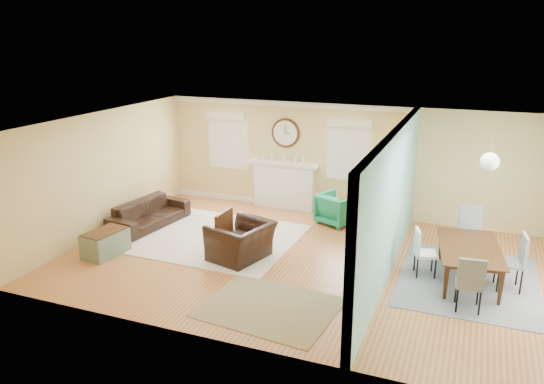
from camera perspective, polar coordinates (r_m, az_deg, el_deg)
The scene contains 27 objects.
floor at distance 10.12m, azimuth 3.63°, elevation -7.46°, with size 9.00×9.00×0.00m, color #A75C2B.
wall_back at distance 12.45m, azimuth 8.02°, elevation 3.40°, with size 9.00×0.02×2.60m, color #DBC16D.
wall_front at distance 7.03m, azimuth -3.82°, elevation -7.16°, with size 9.00×0.02×2.60m, color #DBC16D.
wall_left at distance 11.77m, azimuth -17.58°, elevation 1.98°, with size 0.02×6.00×2.60m, color #DBC16D.
ceiling at distance 9.35m, azimuth 3.92°, elevation 7.21°, with size 9.00×6.00×0.02m, color white.
partition at distance 9.58m, azimuth 12.93°, elevation -0.60°, with size 0.17×6.00×2.60m.
fireplace at distance 12.93m, azimuth 1.30°, elevation 0.85°, with size 1.70×0.30×1.17m.
wall_clock at distance 12.73m, azimuth 1.48°, elevation 6.38°, with size 0.70×0.07×0.70m.
window_left at distance 13.35m, azimuth -4.84°, elevation 5.98°, with size 1.05×0.13×1.42m.
window_right at distance 12.32m, azimuth 8.26°, elevation 4.95°, with size 1.05×0.13×1.42m.
pendant at distance 9.01m, azimuth 22.38°, elevation 3.02°, with size 0.30×0.30×0.55m.
rug_cream at distance 11.26m, azimuth -6.17°, elevation -4.90°, with size 3.35×2.90×0.02m, color beige.
rug_jute at distance 8.53m, azimuth -0.25°, elevation -12.29°, with size 2.04×1.67×0.01m, color #93855E.
rug_grey at distance 9.97m, azimuth 20.36°, elevation -8.90°, with size 2.29×2.86×0.01m, color slate.
sofa at distance 12.09m, azimuth -13.06°, elevation -2.27°, with size 1.99×0.78×0.58m, color black.
eames_chair at distance 10.09m, azimuth -3.34°, elevation -5.31°, with size 1.11×0.97×0.72m, color black.
green_chair at distance 12.00m, azimuth 7.01°, elevation -1.81°, with size 0.75×0.77×0.70m, color #016448.
trunk at distance 10.79m, azimuth -17.47°, elevation -5.25°, with size 0.62×0.91×0.49m.
credenza at distance 10.78m, azimuth 11.73°, elevation -3.94°, with size 0.49×1.44×0.80m.
tv at distance 10.56m, azimuth 11.86°, elevation -0.46°, with size 0.98×0.13×0.57m, color black.
garden_stool at distance 9.95m, azimuth 11.03°, elevation -6.71°, with size 0.32×0.32×0.47m, color white.
potted_plant at distance 9.78m, azimuth 11.17°, elevation -4.30°, with size 0.38×0.33×0.43m, color #337F33.
dining_table at distance 9.85m, azimuth 20.54°, elevation -7.27°, with size 1.80×1.00×0.63m, color #432211.
dining_chair_n at distance 10.76m, azimuth 20.77°, elevation -3.71°, with size 0.55×0.55×0.99m.
dining_chair_s at distance 8.78m, azimuth 20.50°, elevation -8.64°, with size 0.45×0.45×0.92m.
dining_chair_w at distance 9.75m, azimuth 16.26°, elevation -5.89°, with size 0.47×0.47×0.86m.
dining_chair_e at distance 9.69m, azimuth 24.27°, elevation -6.40°, with size 0.49×0.49×0.99m.
Camera 1 is at (2.78, -8.79, 4.15)m, focal length 35.00 mm.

